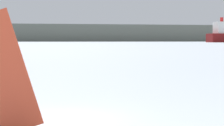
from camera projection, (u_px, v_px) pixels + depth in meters
ground_plane at (64, 119)px, 15.97m from camera, size 4000.00×4000.00×0.00m
distant_headland at (177, 34)px, 1028.18m from camera, size 1319.94×639.25×34.09m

